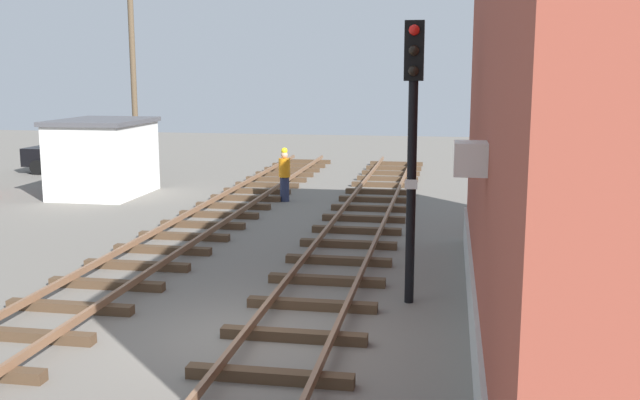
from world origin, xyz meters
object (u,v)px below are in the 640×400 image
(control_hut, at_px, (103,157))
(track_worker_foreground, at_px, (285,175))
(signal_mast, at_px, (413,130))
(utility_pole_far, at_px, (133,60))
(parked_car_black, at_px, (75,152))

(control_hut, xyz_separation_m, track_worker_foreground, (6.75, -0.11, -0.46))
(signal_mast, distance_m, utility_pole_far, 20.17)
(parked_car_black, distance_m, utility_pole_far, 5.14)
(utility_pole_far, bearing_deg, control_hut, -79.90)
(signal_mast, distance_m, control_hut, 16.04)
(signal_mast, bearing_deg, track_worker_foreground, 114.54)
(parked_car_black, xyz_separation_m, track_worker_foreground, (10.78, -5.55, 0.03))
(parked_car_black, height_order, utility_pole_far, utility_pole_far)
(control_hut, distance_m, track_worker_foreground, 6.76)
(utility_pole_far, bearing_deg, signal_mast, -51.51)
(signal_mast, relative_size, utility_pole_far, 0.57)
(parked_car_black, bearing_deg, utility_pole_far, -9.70)
(utility_pole_far, height_order, track_worker_foreground, utility_pole_far)
(utility_pole_far, relative_size, track_worker_foreground, 5.05)
(signal_mast, height_order, track_worker_foreground, signal_mast)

